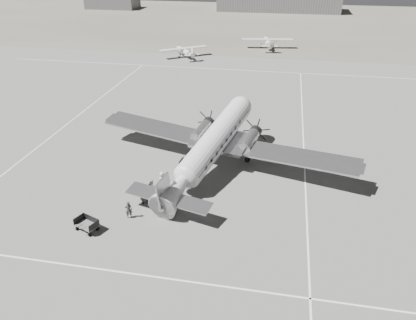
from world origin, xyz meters
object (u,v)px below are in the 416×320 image
object	(u,v)px
hangar_main	(279,1)
light_plane_right	(268,43)
baggage_cart_near	(148,196)
baggage_cart_far	(87,225)
light_plane_left	(185,52)
ground_crew	(129,210)
dc3_airliner	(212,146)
passenger	(162,180)
shed_secondary	(113,2)
ramp_agent	(152,188)

from	to	relation	value
hangar_main	light_plane_right	size ratio (longest dim) A/B	3.69
baggage_cart_near	baggage_cart_far	size ratio (longest dim) A/B	0.80
light_plane_right	baggage_cart_near	bearing A→B (deg)	-105.16
light_plane_left	light_plane_right	world-z (taller)	light_plane_right
ground_crew	hangar_main	bearing A→B (deg)	-114.30
dc3_airliner	baggage_cart_far	world-z (taller)	dc3_airliner
passenger	shed_secondary	bearing A→B (deg)	41.75
dc3_airliner	ramp_agent	distance (m)	7.63
passenger	baggage_cart_near	bearing A→B (deg)	-177.99
hangar_main	ramp_agent	bearing A→B (deg)	-93.17
shed_secondary	baggage_cart_near	distance (m)	131.07
shed_secondary	ramp_agent	distance (m)	130.50
shed_secondary	passenger	size ratio (longest dim) A/B	10.57
hangar_main	light_plane_left	distance (m)	74.31
hangar_main	light_plane_right	bearing A→B (deg)	-90.11
light_plane_right	baggage_cart_far	size ratio (longest dim) A/B	5.97
baggage_cart_far	ramp_agent	bearing A→B (deg)	79.39
light_plane_left	ground_crew	distance (m)	55.89
hangar_main	ramp_agent	world-z (taller)	hangar_main
light_plane_left	ground_crew	bearing A→B (deg)	-117.59
passenger	light_plane_right	bearing A→B (deg)	11.38
baggage_cart_far	passenger	bearing A→B (deg)	82.79
light_plane_left	baggage_cart_far	size ratio (longest dim) A/B	5.35
hangar_main	shed_secondary	xyz separation A→B (m)	(-60.00, -5.00, -1.30)
baggage_cart_far	ramp_agent	xyz separation A→B (m)	(3.67, 5.79, 0.37)
baggage_cart_far	ground_crew	xyz separation A→B (m)	(2.72, 2.30, 0.25)
baggage_cart_near	ground_crew	xyz separation A→B (m)	(-0.76, -2.78, 0.36)
ramp_agent	baggage_cart_near	bearing A→B (deg)	166.63
dc3_airliner	light_plane_left	distance (m)	47.91
baggage_cart_far	light_plane_left	bearing A→B (deg)	117.57
hangar_main	passenger	distance (m)	122.73
hangar_main	shed_secondary	size ratio (longest dim) A/B	2.33
dc3_airliner	ramp_agent	bearing A→B (deg)	-111.57
light_plane_left	baggage_cart_near	size ratio (longest dim) A/B	6.71
ramp_agent	passenger	world-z (taller)	ramp_agent
ramp_agent	baggage_cart_far	bearing A→B (deg)	149.49
light_plane_right	ground_crew	world-z (taller)	light_plane_right
light_plane_left	passenger	bearing A→B (deg)	-115.15
hangar_main	ramp_agent	xyz separation A→B (m)	(-6.87, -124.19, -2.39)
passenger	ground_crew	bearing A→B (deg)	-177.99
light_plane_left	baggage_cart_near	world-z (taller)	light_plane_left
light_plane_right	baggage_cart_far	bearing A→B (deg)	-107.55
dc3_airliner	passenger	world-z (taller)	dc3_airliner
light_plane_left	light_plane_right	bearing A→B (deg)	-1.72
shed_secondary	passenger	bearing A→B (deg)	-65.49
light_plane_left	ground_crew	size ratio (longest dim) A/B	6.44
shed_secondary	baggage_cart_far	world-z (taller)	shed_secondary
dc3_airliner	baggage_cart_near	size ratio (longest dim) A/B	18.91
dc3_airliner	ground_crew	xyz separation A→B (m)	(-5.39, -9.43, -1.95)
hangar_main	light_plane_right	world-z (taller)	hangar_main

